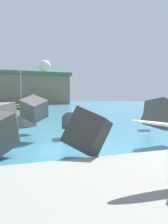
# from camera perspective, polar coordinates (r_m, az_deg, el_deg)

# --- Properties ---
(ground_plane) EXTENTS (400.00, 400.00, 0.00)m
(ground_plane) POSITION_cam_1_polar(r_m,az_deg,el_deg) (8.66, -0.53, -9.49)
(ground_plane) COLOR teal
(walkway_path) EXTENTS (48.00, 4.40, 0.24)m
(walkway_path) POSITION_cam_1_polar(r_m,az_deg,el_deg) (5.24, 16.02, -16.73)
(walkway_path) COLOR gray
(walkway_path) RESTS_ON ground
(breakwater_jetty) EXTENTS (30.68, 7.65, 2.51)m
(breakwater_jetty) POSITION_cam_1_polar(r_m,az_deg,el_deg) (9.95, -1.93, -1.47)
(breakwater_jetty) COLOR slate
(breakwater_jetty) RESTS_ON ground
(boat_near_right) EXTENTS (3.28, 5.72, 7.81)m
(boat_near_right) POSITION_cam_1_polar(r_m,az_deg,el_deg) (47.09, -15.03, 1.32)
(boat_near_right) COLOR #EAC64C
(boat_near_right) RESTS_ON ground
(radar_dome) EXTENTS (6.02, 6.02, 8.12)m
(radar_dome) POSITION_cam_1_polar(r_m,az_deg,el_deg) (112.46, -9.54, 10.36)
(radar_dome) COLOR silver
(radar_dome) RESTS_ON headland_bluff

